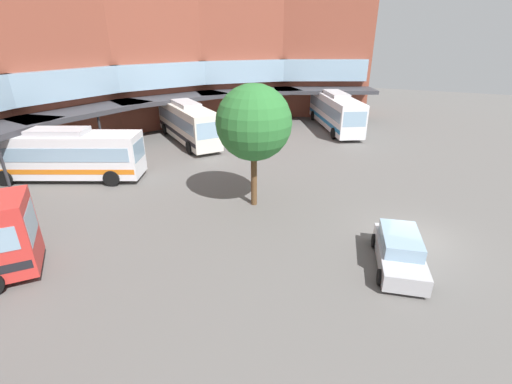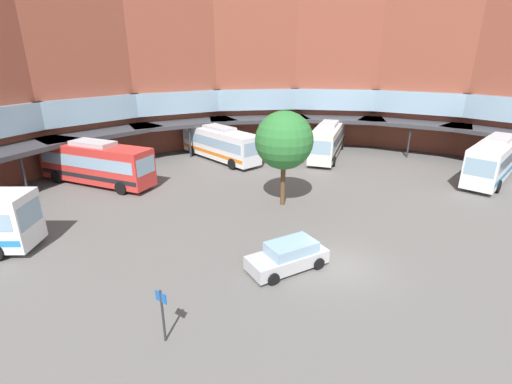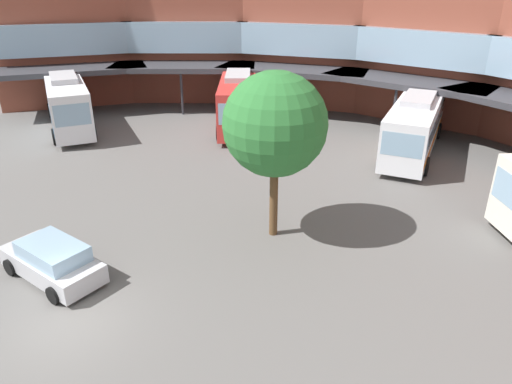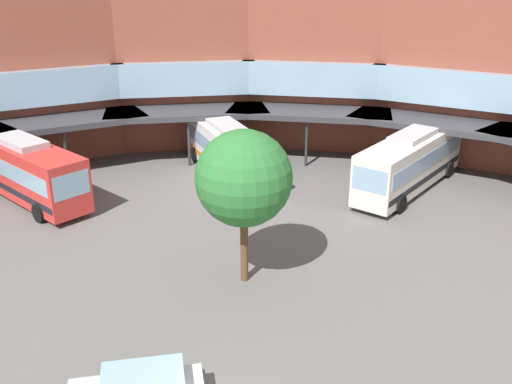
% 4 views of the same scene
% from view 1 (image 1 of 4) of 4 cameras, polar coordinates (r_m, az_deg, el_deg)
% --- Properties ---
extents(ground_plane, '(114.30, 114.30, 0.00)m').
position_cam_1_polar(ground_plane, '(20.10, 24.25, -6.62)').
color(ground_plane, '#605E5B').
extents(station_building, '(69.00, 30.78, 17.63)m').
position_cam_1_polar(station_building, '(28.50, -29.92, 18.77)').
color(station_building, brown).
rests_on(station_building, ground).
extents(bus_0, '(8.72, 10.32, 3.82)m').
position_cam_1_polar(bus_0, '(34.97, -11.00, 11.06)').
color(bus_0, silver).
rests_on(bus_0, ground).
extents(bus_2, '(6.55, 10.87, 3.68)m').
position_cam_1_polar(bus_2, '(28.32, -28.63, 5.36)').
color(bus_2, white).
rests_on(bus_2, ground).
extents(bus_3, '(12.10, 8.21, 3.92)m').
position_cam_1_polar(bus_3, '(40.46, 12.57, 12.73)').
color(bus_3, white).
rests_on(bus_3, ground).
extents(parked_car, '(4.66, 2.67, 1.53)m').
position_cam_1_polar(parked_car, '(17.12, 22.10, -8.85)').
color(parked_car, '#B7B7BC').
rests_on(parked_car, ground).
extents(plaza_tree, '(4.28, 4.28, 7.18)m').
position_cam_1_polar(plaza_tree, '(20.07, -0.36, 11.04)').
color(plaza_tree, brown).
rests_on(plaza_tree, ground).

